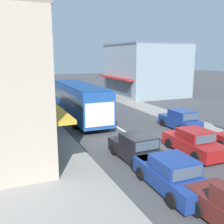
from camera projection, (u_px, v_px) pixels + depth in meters
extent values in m
plane|color=#3F3F42|center=(145.00, 144.00, 17.44)|extent=(140.00, 140.00, 0.00)
cube|color=silver|center=(120.00, 129.00, 21.04)|extent=(0.20, 28.00, 0.01)
cube|color=gray|center=(29.00, 131.00, 20.19)|extent=(5.20, 44.00, 0.14)
cube|color=gray|center=(169.00, 116.00, 25.22)|extent=(2.80, 44.00, 0.12)
cube|color=gold|center=(52.00, 110.00, 14.88)|extent=(1.10, 6.44, 0.20)
cube|color=#425160|center=(46.00, 133.00, 14.99)|extent=(0.06, 5.60, 1.80)
cube|color=#4C4742|center=(32.00, 92.00, 22.26)|extent=(1.10, 8.46, 0.20)
cube|color=#425160|center=(28.00, 108.00, 22.37)|extent=(0.06, 7.36, 1.80)
cube|color=#84939E|center=(145.00, 70.00, 38.92)|extent=(8.99, 10.89, 7.24)
cube|color=maroon|center=(115.00, 78.00, 37.20)|extent=(1.10, 10.01, 0.20)
cube|color=#425160|center=(118.00, 87.00, 37.64)|extent=(0.06, 8.71, 1.80)
cube|color=slate|center=(146.00, 45.00, 38.13)|extent=(9.15, 10.89, 0.24)
cube|color=#1E4C99|center=(79.00, 100.00, 23.81)|extent=(2.55, 10.81, 2.70)
cube|color=#425160|center=(79.00, 96.00, 23.72)|extent=(2.59, 10.38, 0.90)
cube|color=beige|center=(100.00, 115.00, 18.96)|extent=(2.25, 0.07, 1.76)
cube|color=navy|center=(79.00, 85.00, 23.51)|extent=(2.42, 9.95, 0.12)
cylinder|color=black|center=(58.00, 109.00, 26.61)|extent=(0.26, 0.96, 0.96)
cylinder|color=black|center=(82.00, 107.00, 27.56)|extent=(0.26, 0.96, 0.96)
cylinder|color=black|center=(75.00, 123.00, 20.92)|extent=(0.26, 0.96, 0.96)
cylinder|color=black|center=(104.00, 120.00, 21.88)|extent=(0.26, 0.96, 0.96)
cube|color=navy|center=(172.00, 178.00, 11.43)|extent=(1.84, 4.25, 0.72)
cube|color=navy|center=(174.00, 165.00, 11.20)|extent=(1.61, 1.84, 0.60)
cube|color=#425160|center=(162.00, 157.00, 12.04)|extent=(1.44, 0.10, 0.51)
cube|color=#425160|center=(188.00, 173.00, 10.37)|extent=(1.41, 0.10, 0.48)
cylinder|color=black|center=(141.00, 174.00, 12.31)|extent=(0.20, 0.62, 0.62)
cylinder|color=black|center=(172.00, 168.00, 12.93)|extent=(0.20, 0.62, 0.62)
cylinder|color=black|center=(172.00, 200.00, 10.02)|extent=(0.20, 0.62, 0.62)
cylinder|color=black|center=(207.00, 192.00, 10.64)|extent=(0.20, 0.62, 0.62)
cube|color=black|center=(137.00, 151.00, 14.60)|extent=(1.84, 4.25, 0.72)
cube|color=black|center=(138.00, 141.00, 14.38)|extent=(1.61, 1.85, 0.60)
cube|color=#425160|center=(130.00, 136.00, 15.19)|extent=(1.44, 0.10, 0.51)
cube|color=#425160|center=(147.00, 146.00, 13.56)|extent=(1.41, 0.10, 0.48)
cylinder|color=black|center=(114.00, 150.00, 15.41)|extent=(0.20, 0.63, 0.62)
cylinder|color=black|center=(139.00, 146.00, 16.12)|extent=(0.20, 0.63, 0.62)
cylinder|color=black|center=(135.00, 166.00, 13.17)|extent=(0.20, 0.63, 0.62)
cylinder|color=black|center=(163.00, 160.00, 13.88)|extent=(0.20, 0.63, 0.62)
cube|color=maroon|center=(193.00, 145.00, 15.72)|extent=(1.81, 4.24, 0.72)
cube|color=maroon|center=(195.00, 135.00, 15.49)|extent=(1.60, 1.83, 0.60)
cube|color=#425160|center=(185.00, 131.00, 16.32)|extent=(1.44, 0.09, 0.51)
cube|color=#425160|center=(206.00, 139.00, 14.65)|extent=(1.40, 0.09, 0.48)
cylinder|color=black|center=(169.00, 143.00, 16.58)|extent=(0.19, 0.62, 0.62)
cylinder|color=black|center=(191.00, 140.00, 17.21)|extent=(0.19, 0.62, 0.62)
cylinder|color=black|center=(195.00, 157.00, 14.30)|extent=(0.19, 0.62, 0.62)
cylinder|color=black|center=(220.00, 153.00, 14.93)|extent=(0.19, 0.62, 0.62)
cylinder|color=black|center=(196.00, 209.00, 9.47)|extent=(0.18, 0.62, 0.62)
cylinder|color=black|center=(221.00, 145.00, 16.21)|extent=(0.19, 0.62, 0.62)
cube|color=navy|center=(180.00, 122.00, 21.03)|extent=(1.66, 3.71, 0.76)
cube|color=navy|center=(182.00, 114.00, 20.62)|extent=(1.53, 1.91, 0.64)
cube|color=#425160|center=(175.00, 112.00, 21.49)|extent=(1.40, 0.07, 0.54)
cube|color=#425160|center=(191.00, 117.00, 19.75)|extent=(1.37, 0.07, 0.51)
cylinder|color=black|center=(163.00, 122.00, 21.75)|extent=(0.18, 0.62, 0.62)
cylinder|color=black|center=(179.00, 121.00, 22.39)|extent=(0.18, 0.62, 0.62)
cylinder|color=black|center=(180.00, 129.00, 19.76)|extent=(0.18, 0.62, 0.62)
cylinder|color=black|center=(197.00, 127.00, 20.41)|extent=(0.18, 0.62, 0.62)
cylinder|color=gray|center=(41.00, 87.00, 31.22)|extent=(0.12, 0.12, 4.20)
cube|color=black|center=(40.00, 72.00, 30.86)|extent=(0.24, 0.24, 0.68)
sphere|color=red|center=(42.00, 70.00, 30.86)|extent=(0.13, 0.13, 0.13)
sphere|color=black|center=(42.00, 72.00, 30.91)|extent=(0.13, 0.13, 0.13)
sphere|color=black|center=(42.00, 74.00, 30.96)|extent=(0.13, 0.13, 0.13)
cylinder|color=#232838|center=(55.00, 117.00, 22.77)|extent=(0.14, 0.14, 0.84)
cylinder|color=#232838|center=(53.00, 117.00, 22.76)|extent=(0.14, 0.14, 0.84)
cube|color=black|center=(54.00, 109.00, 22.62)|extent=(0.41, 0.33, 0.56)
sphere|color=#9E7051|center=(53.00, 104.00, 22.54)|extent=(0.22, 0.22, 0.22)
cylinder|color=black|center=(56.00, 109.00, 22.63)|extent=(0.09, 0.09, 0.54)
cylinder|color=black|center=(51.00, 109.00, 22.61)|extent=(0.09, 0.09, 0.54)
cube|color=brown|center=(50.00, 111.00, 22.62)|extent=(0.18, 0.26, 0.22)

